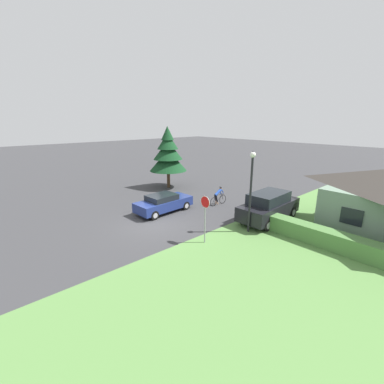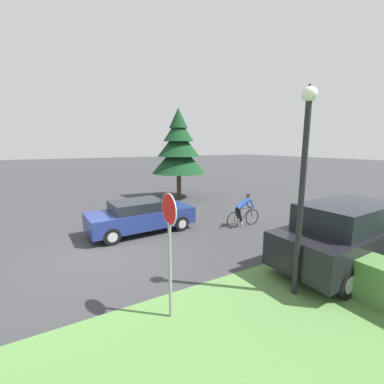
{
  "view_description": "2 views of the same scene",
  "coord_description": "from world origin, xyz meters",
  "views": [
    {
      "loc": [
        13.32,
        -8.58,
        6.52
      ],
      "look_at": [
        0.08,
        3.34,
        1.57
      ],
      "focal_mm": 24.0,
      "sensor_mm": 36.0,
      "label": 1
    },
    {
      "loc": [
        8.62,
        -1.44,
        3.6
      ],
      "look_at": [
        -1.17,
        4.22,
        1.54
      ],
      "focal_mm": 24.0,
      "sensor_mm": 36.0,
      "label": 2
    }
  ],
  "objects": [
    {
      "name": "sedan_left_lane",
      "position": [
        -1.44,
        1.88,
        0.68
      ],
      "size": [
        1.99,
        4.41,
        1.35
      ],
      "rotation": [
        0.0,
        0.0,
        1.62
      ],
      "color": "navy",
      "rests_on": "ground"
    },
    {
      "name": "ground_plane",
      "position": [
        0.0,
        0.0,
        0.0
      ],
      "size": [
        140.0,
        140.0,
        0.0
      ],
      "primitive_type": "plane",
      "color": "#38383A"
    },
    {
      "name": "parked_suv_right",
      "position": [
        4.64,
        6.17,
        0.98
      ],
      "size": [
        2.17,
        5.04,
        1.96
      ],
      "rotation": [
        0.0,
        0.0,
        1.61
      ],
      "color": "black",
      "rests_on": "ground"
    },
    {
      "name": "stop_sign",
      "position": [
        4.14,
        0.63,
        1.87
      ],
      "size": [
        0.66,
        0.07,
        2.69
      ],
      "rotation": [
        0.0,
        0.0,
        3.14
      ],
      "color": "gray",
      "rests_on": "ground"
    },
    {
      "name": "cyclist",
      "position": [
        0.13,
        6.11,
        0.71
      ],
      "size": [
        0.44,
        1.79,
        1.49
      ],
      "rotation": [
        0.0,
        0.0,
        1.54
      ],
      "color": "black",
      "rests_on": "ground"
    },
    {
      "name": "street_lamp",
      "position": [
        4.88,
        3.63,
        3.11
      ],
      "size": [
        0.33,
        0.33,
        4.92
      ],
      "color": "black",
      "rests_on": "ground"
    },
    {
      "name": "conifer_tall_near",
      "position": [
        -7.07,
        6.58,
        3.4
      ],
      "size": [
        3.66,
        3.66,
        6.06
      ],
      "color": "#4C3823",
      "rests_on": "ground"
    }
  ]
}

